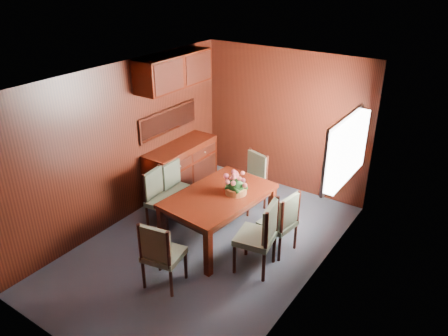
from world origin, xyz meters
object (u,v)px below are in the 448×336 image
Objects in this scene: dining_table at (219,200)px; chair_right_near at (261,233)px; flower_centerpiece at (236,183)px; sideboard at (181,170)px; chair_head at (160,252)px; chair_left_near at (160,196)px.

chair_right_near is (0.84, -0.28, -0.07)m from dining_table.
flower_centerpiece reaches higher than chair_right_near.
sideboard is 2.37m from chair_head.
sideboard is 1.53× the size of chair_left_near.
sideboard is at bearing 112.55° from chair_head.
chair_right_near is 3.14× the size of flower_centerpiece.
dining_table is (1.28, -0.73, 0.18)m from sideboard.
chair_right_near reaches higher than chair_left_near.
dining_table is at bearing 80.03° from chair_head.
chair_right_near reaches higher than chair_head.
chair_right_near reaches higher than sideboard.
sideboard is at bearing 155.72° from dining_table.
chair_head reaches higher than chair_left_near.
chair_right_near is 1.28m from chair_head.
chair_head is (0.02, -1.25, -0.11)m from dining_table.
flower_centerpiece is (1.47, -0.58, 0.43)m from sideboard.
flower_centerpiece is (1.11, 0.37, 0.37)m from chair_left_near.
flower_centerpiece is (0.19, 0.15, 0.26)m from dining_table.
sideboard is 1.50× the size of chair_head.
sideboard is at bearing 158.49° from flower_centerpiece.
sideboard is 1.48m from dining_table.
chair_left_near is at bearing 77.81° from chair_right_near.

